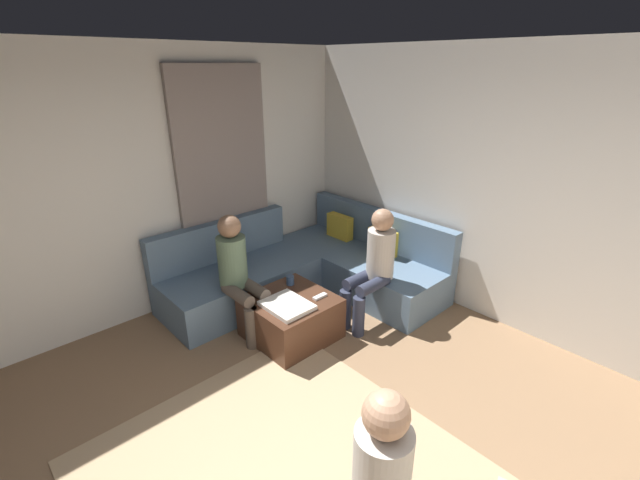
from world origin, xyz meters
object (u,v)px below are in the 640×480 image
(person_on_couch_back, at_px, (374,263))
(coffee_mug, at_px, (290,280))
(sectional_couch, at_px, (309,269))
(ottoman, at_px, (291,317))
(person_on_couch_side, at_px, (238,271))
(game_remote, at_px, (320,296))

(person_on_couch_back, bearing_deg, coffee_mug, 47.42)
(sectional_couch, height_order, ottoman, sectional_couch)
(coffee_mug, xyz_separation_m, person_on_couch_side, (-0.20, -0.47, 0.19))
(game_remote, height_order, person_on_couch_side, person_on_couch_side)
(person_on_couch_back, relative_size, person_on_couch_side, 1.00)
(sectional_couch, height_order, person_on_couch_back, person_on_couch_back)
(game_remote, relative_size, person_on_couch_back, 0.12)
(coffee_mug, distance_m, person_on_couch_side, 0.54)
(sectional_couch, relative_size, person_on_couch_side, 2.12)
(ottoman, distance_m, person_on_couch_back, 0.98)
(person_on_couch_side, bearing_deg, game_remote, 130.43)
(sectional_couch, bearing_deg, ottoman, -52.72)
(person_on_couch_back, height_order, person_on_couch_side, same)
(coffee_mug, relative_size, person_on_couch_back, 0.08)
(game_remote, bearing_deg, person_on_couch_side, -139.57)
(sectional_couch, bearing_deg, person_on_couch_back, 3.44)
(sectional_couch, distance_m, coffee_mug, 0.69)
(ottoman, height_order, game_remote, game_remote)
(ottoman, bearing_deg, game_remote, 50.71)
(ottoman, distance_m, person_on_couch_side, 0.68)
(ottoman, distance_m, game_remote, 0.36)
(coffee_mug, xyz_separation_m, game_remote, (0.40, 0.04, -0.04))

